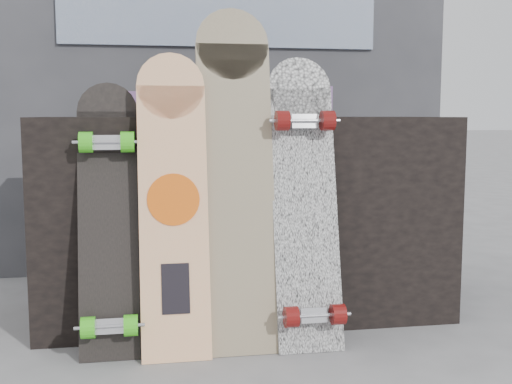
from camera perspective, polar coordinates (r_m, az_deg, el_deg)
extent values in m
plane|color=slate|center=(2.23, 1.07, -14.37)|extent=(60.00, 60.00, 0.00)
cube|color=black|center=(2.60, -1.03, -2.15)|extent=(1.60, 0.60, 0.80)
cube|color=#36363B|center=(3.43, -3.33, 11.74)|extent=(2.40, 0.20, 2.20)
cube|color=navy|center=(3.34, -3.12, 15.32)|extent=(1.60, 0.02, 0.30)
cube|color=#623A77|center=(2.63, -11.37, 7.65)|extent=(0.18, 0.12, 0.10)
cube|color=#623A77|center=(2.62, 4.89, 7.98)|extent=(0.14, 0.14, 0.12)
cube|color=#D1B78C|center=(2.74, -1.36, 7.33)|extent=(0.22, 0.10, 0.06)
cube|color=beige|center=(2.16, -7.31, -2.64)|extent=(0.23, 0.20, 0.91)
cylinder|color=beige|center=(2.23, -7.61, 9.31)|extent=(0.23, 0.06, 0.23)
cylinder|color=#EA5C0E|center=(2.16, -7.35, -0.67)|extent=(0.18, 0.04, 0.17)
cube|color=black|center=(2.16, -7.16, -8.52)|extent=(0.09, 0.04, 0.16)
cube|color=beige|center=(2.21, -1.69, -0.42)|extent=(0.26, 0.24, 1.06)
cylinder|color=beige|center=(2.32, -2.15, 12.98)|extent=(0.26, 0.07, 0.26)
cube|color=white|center=(2.25, 4.40, -2.31)|extent=(0.23, 0.23, 0.90)
cylinder|color=white|center=(2.33, 3.84, 9.12)|extent=(0.23, 0.07, 0.23)
cube|color=silver|center=(2.21, 5.10, -10.85)|extent=(0.09, 0.04, 0.06)
cylinder|color=#600E0D|center=(2.17, 3.15, -11.03)|extent=(0.05, 0.07, 0.07)
cylinder|color=#600E0D|center=(2.21, 7.29, -10.74)|extent=(0.05, 0.07, 0.07)
cube|color=silver|center=(2.26, 4.25, 6.23)|extent=(0.09, 0.04, 0.06)
cylinder|color=#600E0D|center=(2.22, 2.35, 6.36)|extent=(0.05, 0.07, 0.07)
cylinder|color=#600E0D|center=(2.26, 6.37, 6.33)|extent=(0.05, 0.07, 0.07)
cube|color=black|center=(2.22, -12.91, -3.65)|extent=(0.20, 0.21, 0.82)
cylinder|color=black|center=(2.28, -13.07, 6.94)|extent=(0.20, 0.06, 0.20)
cube|color=silver|center=(2.19, -12.85, -11.53)|extent=(0.09, 0.04, 0.06)
cylinder|color=#3BC51B|center=(2.17, -14.70, -11.59)|extent=(0.04, 0.07, 0.07)
cylinder|color=#3BC51B|center=(2.16, -11.06, -11.56)|extent=(0.05, 0.07, 0.07)
cube|color=silver|center=(2.22, -13.09, 4.24)|extent=(0.09, 0.04, 0.06)
cylinder|color=#3BC51B|center=(2.20, -14.87, 4.29)|extent=(0.04, 0.07, 0.07)
cylinder|color=#3BC51B|center=(2.19, -11.35, 4.38)|extent=(0.05, 0.07, 0.07)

